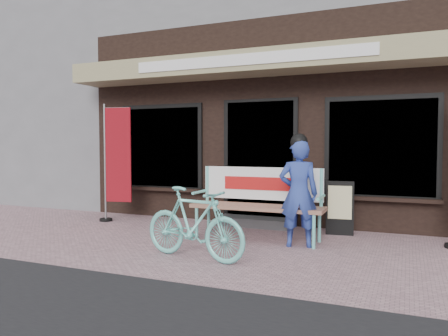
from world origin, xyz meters
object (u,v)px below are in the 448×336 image
at_px(bench, 259,197).
at_px(person, 299,191).
at_px(bicycle, 194,223).
at_px(menu_stand, 340,207).
at_px(nobori_red, 116,161).

height_order(bench, person, person).
relative_size(person, bicycle, 1.06).
bearing_deg(menu_stand, bench, -151.26).
bearing_deg(person, bench, 143.04).
height_order(person, bicycle, person).
height_order(bicycle, menu_stand, bicycle).
distance_m(bench, person, 0.71).
relative_size(nobori_red, menu_stand, 2.55).
bearing_deg(menu_stand, person, -118.92).
xyz_separation_m(bench, bicycle, (-0.37, -1.40, -0.18)).
relative_size(bench, nobori_red, 0.92).
bearing_deg(bicycle, nobori_red, 64.76).
bearing_deg(bicycle, person, -31.06).
distance_m(bicycle, menu_stand, 2.59).
bearing_deg(bicycle, menu_stand, -22.97).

